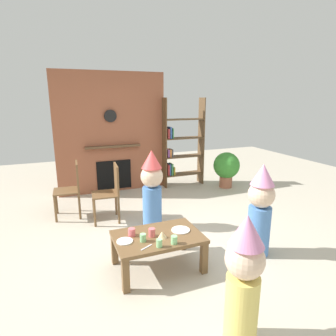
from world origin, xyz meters
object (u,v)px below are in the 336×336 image
object	(u,v)px
paper_cup_near_right	(159,243)
paper_cup_far_right	(143,238)
bookshelf	(180,147)
child_by_the_chairs	(152,188)
birthday_cake_slice	(162,235)
paper_cup_near_left	(152,232)
potted_plant_tall	(226,167)
child_with_cone_hat	(244,278)
paper_cup_center	(132,232)
paper_cup_far_left	(174,240)
paper_plate_rear	(181,230)
dining_chair_middle	(111,189)
child_in_pink	(260,208)
paper_plate_front	(125,241)
dining_chair_left	(72,186)
coffee_table	(158,241)

from	to	relation	value
paper_cup_near_right	paper_cup_far_right	size ratio (longest dim) A/B	1.02
paper_cup_near_right	bookshelf	bearing A→B (deg)	62.52
paper_cup_near_right	child_by_the_chairs	distance (m)	1.33
bookshelf	birthday_cake_slice	xyz separation A→B (m)	(-1.50, -2.89, -0.41)
paper_cup_near_left	potted_plant_tall	bearing A→B (deg)	43.09
paper_cup_near_right	child_with_cone_hat	bearing A→B (deg)	-70.38
paper_cup_near_left	paper_cup_center	world-z (taller)	paper_cup_near_left
paper_cup_far_left	potted_plant_tall	xyz separation A→B (m)	(2.30, 2.55, 0.00)
paper_cup_far_left	potted_plant_tall	world-z (taller)	potted_plant_tall
paper_cup_near_right	paper_cup_center	distance (m)	0.40
paper_cup_far_right	paper_plate_rear	xyz separation A→B (m)	(0.48, 0.09, -0.04)
paper_cup_near_left	dining_chair_middle	bearing A→B (deg)	96.20
paper_cup_center	child_in_pink	size ratio (longest dim) A/B	0.07
child_by_the_chairs	paper_plate_rear	bearing A→B (deg)	15.58
paper_plate_front	child_with_cone_hat	bearing A→B (deg)	-61.51
paper_plate_front	birthday_cake_slice	xyz separation A→B (m)	(0.40, -0.06, 0.03)
paper_cup_far_left	birthday_cake_slice	world-z (taller)	paper_cup_far_left
paper_cup_near_left	birthday_cake_slice	bearing A→B (deg)	-36.90
paper_cup_far_left	dining_chair_middle	bearing A→B (deg)	100.64
paper_cup_near_right	paper_cup_center	size ratio (longest dim) A/B	1.02
paper_cup_near_right	dining_chair_left	world-z (taller)	dining_chair_left
child_in_pink	paper_cup_center	bearing A→B (deg)	-2.30
bookshelf	coffee_table	distance (m)	3.25
paper_cup_center	paper_cup_near_right	bearing A→B (deg)	-59.70
coffee_table	child_by_the_chairs	bearing A→B (deg)	74.82
bookshelf	child_in_pink	xyz separation A→B (m)	(-0.26, -2.98, -0.25)
paper_cup_near_left	dining_chair_left	distance (m)	2.04
child_in_pink	bookshelf	bearing A→B (deg)	-87.70
bookshelf	paper_cup_center	size ratio (longest dim) A/B	22.27
bookshelf	paper_cup_far_left	xyz separation A→B (m)	(-1.43, -3.06, -0.41)
paper_cup_near_right	birthday_cake_slice	size ratio (longest dim) A/B	0.87
paper_cup_center	child_with_cone_hat	distance (m)	1.40
paper_plate_front	paper_plate_rear	distance (m)	0.66
paper_cup_far_right	paper_cup_far_left	bearing A→B (deg)	-30.08
potted_plant_tall	dining_chair_left	bearing A→B (deg)	-172.88
dining_chair_middle	dining_chair_left	bearing A→B (deg)	-30.85
paper_cup_center	paper_cup_far_left	distance (m)	0.50
potted_plant_tall	child_in_pink	bearing A→B (deg)	-114.73
paper_cup_far_left	paper_plate_rear	distance (m)	0.32
birthday_cake_slice	child_with_cone_hat	size ratio (longest dim) A/B	0.09
paper_cup_near_right	dining_chair_middle	world-z (taller)	dining_chair_middle
child_in_pink	paper_plate_front	bearing A→B (deg)	1.94
child_with_cone_hat	paper_plate_front	bearing A→B (deg)	15.93
child_in_pink	coffee_table	bearing A→B (deg)	0.00
paper_cup_far_left	child_by_the_chairs	distance (m)	1.29
paper_plate_front	paper_plate_rear	world-z (taller)	same
paper_cup_near_right	paper_plate_rear	size ratio (longest dim) A/B	0.41
paper_cup_near_right	paper_plate_front	xyz separation A→B (m)	(-0.30, 0.24, -0.04)
bookshelf	child_with_cone_hat	size ratio (longest dim) A/B	1.75
paper_cup_far_right	birthday_cake_slice	world-z (taller)	paper_cup_far_right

